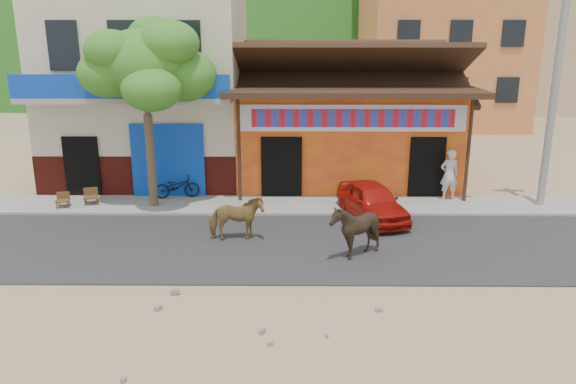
# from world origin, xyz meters

# --- Properties ---
(ground) EXTENTS (120.00, 120.00, 0.00)m
(ground) POSITION_xyz_m (0.00, 0.00, 0.00)
(ground) COLOR #9E825B
(ground) RESTS_ON ground
(road) EXTENTS (60.00, 5.00, 0.04)m
(road) POSITION_xyz_m (0.00, 2.50, 0.02)
(road) COLOR #28282B
(road) RESTS_ON ground
(sidewalk) EXTENTS (60.00, 2.00, 0.12)m
(sidewalk) POSITION_xyz_m (0.00, 6.00, 0.06)
(sidewalk) COLOR gray
(sidewalk) RESTS_ON ground
(dance_club) EXTENTS (8.00, 6.00, 3.60)m
(dance_club) POSITION_xyz_m (2.00, 10.00, 1.80)
(dance_club) COLOR orange
(dance_club) RESTS_ON ground
(cafe_building) EXTENTS (7.00, 6.00, 7.00)m
(cafe_building) POSITION_xyz_m (-5.50, 10.00, 3.50)
(cafe_building) COLOR beige
(cafe_building) RESTS_ON ground
(apartment_front) EXTENTS (9.00, 9.00, 12.00)m
(apartment_front) POSITION_xyz_m (9.00, 24.00, 6.00)
(apartment_front) COLOR #CC723F
(apartment_front) RESTS_ON ground
(apartment_rear) EXTENTS (8.00, 8.00, 10.00)m
(apartment_rear) POSITION_xyz_m (18.00, 30.00, 5.00)
(apartment_rear) COLOR tan
(apartment_rear) RESTS_ON ground
(tree) EXTENTS (3.00, 3.00, 6.00)m
(tree) POSITION_xyz_m (-4.60, 5.80, 3.12)
(tree) COLOR #2D721E
(tree) RESTS_ON sidewalk
(utility_pole) EXTENTS (0.24, 0.24, 8.00)m
(utility_pole) POSITION_xyz_m (8.20, 6.00, 4.12)
(utility_pole) COLOR gray
(utility_pole) RESTS_ON sidewalk
(cow_tan) EXTENTS (1.60, 0.92, 1.28)m
(cow_tan) POSITION_xyz_m (-1.57, 2.86, 0.68)
(cow_tan) COLOR olive
(cow_tan) RESTS_ON road
(cow_dark) EXTENTS (1.43, 1.29, 1.46)m
(cow_dark) POSITION_xyz_m (1.59, 1.70, 0.77)
(cow_dark) COLOR black
(cow_dark) RESTS_ON road
(red_car) EXTENTS (2.21, 3.59, 1.14)m
(red_car) POSITION_xyz_m (2.44, 4.74, 0.61)
(red_car) COLOR #AE130C
(red_car) RESTS_ON road
(scooter) EXTENTS (1.60, 0.83, 0.80)m
(scooter) POSITION_xyz_m (-4.00, 6.67, 0.52)
(scooter) COLOR black
(scooter) RESTS_ON sidewalk
(pedestrian) EXTENTS (0.69, 0.50, 1.73)m
(pedestrian) POSITION_xyz_m (5.28, 6.59, 0.99)
(pedestrian) COLOR silver
(pedestrian) RESTS_ON sidewalk
(cafe_chair_left) EXTENTS (0.48, 0.48, 0.88)m
(cafe_chair_left) POSITION_xyz_m (-7.52, 5.58, 0.56)
(cafe_chair_left) COLOR #473017
(cafe_chair_left) RESTS_ON sidewalk
(cafe_chair_right) EXTENTS (0.56, 0.56, 0.97)m
(cafe_chair_right) POSITION_xyz_m (-6.72, 5.93, 0.60)
(cafe_chair_right) COLOR #4F2E1A
(cafe_chair_right) RESTS_ON sidewalk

